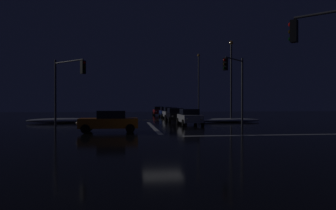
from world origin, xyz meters
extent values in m
cube|color=black|center=(0.00, 0.00, -0.05)|extent=(120.00, 120.00, 0.10)
cube|color=white|center=(0.00, 8.08, 0.00)|extent=(0.35, 13.83, 0.01)
cube|color=yellow|center=(0.00, 19.68, 0.00)|extent=(22.00, 0.15, 0.01)
cube|color=white|center=(8.18, 0.00, 0.00)|extent=(13.83, 0.40, 0.01)
ellipsoid|color=white|center=(-8.88, 15.03, 0.26)|extent=(8.26, 1.50, 0.52)
ellipsoid|color=white|center=(8.88, 13.85, 0.22)|extent=(7.48, 1.50, 0.44)
cube|color=#B7B7BC|center=(3.72, 9.87, 0.67)|extent=(1.80, 4.20, 0.70)
cube|color=black|center=(3.72, 10.07, 1.29)|extent=(1.60, 2.00, 0.55)
cylinder|color=black|center=(4.62, 8.32, 0.32)|extent=(0.22, 0.64, 0.64)
cylinder|color=black|center=(2.82, 8.32, 0.32)|extent=(0.22, 0.64, 0.64)
cylinder|color=black|center=(4.62, 11.42, 0.32)|extent=(0.22, 0.64, 0.64)
cylinder|color=black|center=(2.82, 11.42, 0.32)|extent=(0.22, 0.64, 0.64)
sphere|color=#F9EFC6|center=(4.37, 7.75, 0.72)|extent=(0.22, 0.22, 0.22)
sphere|color=#F9EFC6|center=(3.07, 7.75, 0.72)|extent=(0.22, 0.22, 0.22)
cube|color=black|center=(3.23, 15.80, 0.67)|extent=(1.80, 4.20, 0.70)
cube|color=black|center=(3.23, 16.00, 1.29)|extent=(1.60, 2.00, 0.55)
cylinder|color=black|center=(4.13, 14.25, 0.32)|extent=(0.22, 0.64, 0.64)
cylinder|color=black|center=(2.33, 14.25, 0.32)|extent=(0.22, 0.64, 0.64)
cylinder|color=black|center=(4.13, 17.35, 0.32)|extent=(0.22, 0.64, 0.64)
cylinder|color=black|center=(2.33, 17.35, 0.32)|extent=(0.22, 0.64, 0.64)
sphere|color=#F9EFC6|center=(3.88, 13.68, 0.72)|extent=(0.22, 0.22, 0.22)
sphere|color=#F9EFC6|center=(2.58, 13.68, 0.72)|extent=(0.22, 0.22, 0.22)
cube|color=silver|center=(3.54, 22.35, 0.67)|extent=(1.80, 4.20, 0.70)
cube|color=black|center=(3.54, 22.55, 1.29)|extent=(1.60, 2.00, 0.55)
cylinder|color=black|center=(4.44, 20.80, 0.32)|extent=(0.22, 0.64, 0.64)
cylinder|color=black|center=(2.64, 20.80, 0.32)|extent=(0.22, 0.64, 0.64)
cylinder|color=black|center=(4.44, 23.90, 0.32)|extent=(0.22, 0.64, 0.64)
cylinder|color=black|center=(2.64, 23.90, 0.32)|extent=(0.22, 0.64, 0.64)
sphere|color=#F9EFC6|center=(4.19, 20.23, 0.72)|extent=(0.22, 0.22, 0.22)
sphere|color=#F9EFC6|center=(2.89, 20.23, 0.72)|extent=(0.22, 0.22, 0.22)
cube|color=navy|center=(3.66, 28.38, 0.67)|extent=(1.80, 4.20, 0.70)
cube|color=black|center=(3.66, 28.58, 1.29)|extent=(1.60, 2.00, 0.55)
cylinder|color=black|center=(4.56, 26.83, 0.32)|extent=(0.22, 0.64, 0.64)
cylinder|color=black|center=(2.76, 26.83, 0.32)|extent=(0.22, 0.64, 0.64)
cylinder|color=black|center=(4.56, 29.93, 0.32)|extent=(0.22, 0.64, 0.64)
cylinder|color=black|center=(2.76, 29.93, 0.32)|extent=(0.22, 0.64, 0.64)
sphere|color=#F9EFC6|center=(4.31, 26.26, 0.72)|extent=(0.22, 0.22, 0.22)
sphere|color=#F9EFC6|center=(3.01, 26.26, 0.72)|extent=(0.22, 0.22, 0.22)
cube|color=maroon|center=(3.15, 34.90, 0.67)|extent=(1.80, 4.20, 0.70)
cube|color=black|center=(3.15, 35.10, 1.29)|extent=(1.60, 2.00, 0.55)
cylinder|color=black|center=(4.05, 33.35, 0.32)|extent=(0.22, 0.64, 0.64)
cylinder|color=black|center=(2.25, 33.35, 0.32)|extent=(0.22, 0.64, 0.64)
cylinder|color=black|center=(4.05, 36.45, 0.32)|extent=(0.22, 0.64, 0.64)
cylinder|color=black|center=(2.25, 36.45, 0.32)|extent=(0.22, 0.64, 0.64)
sphere|color=#F9EFC6|center=(3.80, 32.78, 0.72)|extent=(0.22, 0.22, 0.22)
sphere|color=#F9EFC6|center=(2.50, 32.78, 0.72)|extent=(0.22, 0.22, 0.22)
cube|color=#C66014|center=(-3.58, 3.46, 0.67)|extent=(4.20, 1.80, 0.70)
cube|color=black|center=(-3.38, 3.46, 1.29)|extent=(2.00, 1.60, 0.55)
cylinder|color=black|center=(-5.13, 2.56, 0.32)|extent=(0.64, 0.22, 0.64)
cylinder|color=black|center=(-5.13, 4.36, 0.32)|extent=(0.64, 0.22, 0.64)
cylinder|color=black|center=(-2.03, 2.56, 0.32)|extent=(0.64, 0.22, 0.64)
cylinder|color=black|center=(-2.03, 4.36, 0.32)|extent=(0.64, 0.22, 0.64)
sphere|color=#F9EFC6|center=(-5.70, 2.81, 0.72)|extent=(0.22, 0.22, 0.22)
sphere|color=#F9EFC6|center=(-5.70, 4.11, 0.72)|extent=(0.22, 0.22, 0.22)
cube|color=black|center=(5.64, -5.64, 5.51)|extent=(0.46, 0.46, 1.05)
sphere|color=red|center=(5.53, -5.53, 5.85)|extent=(0.22, 0.22, 0.22)
sphere|color=black|center=(5.53, -5.53, 5.51)|extent=(0.22, 0.22, 0.22)
sphere|color=black|center=(5.53, -5.53, 5.16)|extent=(0.22, 0.22, 0.22)
cylinder|color=#4C4C51|center=(-8.48, 8.48, 2.95)|extent=(0.18, 0.18, 5.90)
cylinder|color=#4C4C51|center=(-7.11, 7.11, 5.60)|extent=(2.83, 2.83, 0.12)
cube|color=black|center=(-5.74, 5.74, 4.98)|extent=(0.46, 0.46, 1.05)
sphere|color=red|center=(-5.62, 5.62, 5.32)|extent=(0.22, 0.22, 0.22)
sphere|color=black|center=(-5.62, 5.62, 4.98)|extent=(0.22, 0.22, 0.22)
sphere|color=black|center=(-5.62, 5.62, 4.63)|extent=(0.22, 0.22, 0.22)
cylinder|color=#4C4C51|center=(8.48, 8.48, 3.19)|extent=(0.18, 0.18, 6.38)
cylinder|color=#4C4C51|center=(7.27, 7.27, 6.08)|extent=(2.52, 2.52, 0.12)
cube|color=black|center=(6.05, 6.05, 5.45)|extent=(0.46, 0.46, 1.05)
sphere|color=red|center=(5.94, 5.94, 5.80)|extent=(0.22, 0.22, 0.22)
sphere|color=black|center=(5.94, 5.94, 5.45)|extent=(0.22, 0.22, 0.22)
sphere|color=black|center=(5.94, 5.94, 5.11)|extent=(0.22, 0.22, 0.22)
cylinder|color=#424247|center=(9.18, 13.68, 4.34)|extent=(0.20, 0.20, 8.69)
sphere|color=#F9AD47|center=(9.18, 13.68, 8.87)|extent=(0.44, 0.44, 0.44)
cylinder|color=#424247|center=(9.18, 29.68, 4.90)|extent=(0.20, 0.20, 9.80)
sphere|color=#F9AD47|center=(9.18, 29.68, 9.98)|extent=(0.44, 0.44, 0.44)
camera|label=1|loc=(-2.13, -19.29, 2.08)|focal=32.83mm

